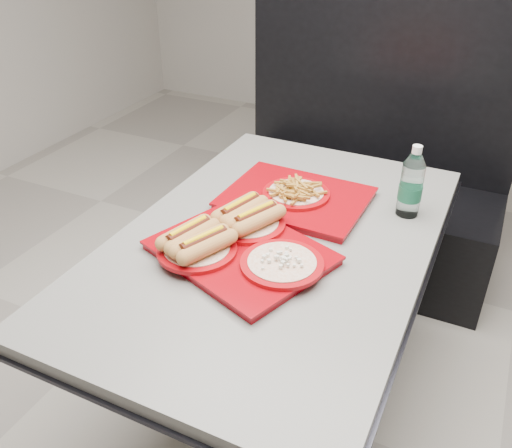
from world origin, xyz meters
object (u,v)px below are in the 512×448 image
at_px(diner_table, 274,280).
at_px(tray_far, 296,195).
at_px(booth_bench, 363,187).
at_px(tray_near, 237,242).
at_px(water_bottle, 411,185).

xyz_separation_m(diner_table, tray_far, (-0.02, 0.23, 0.19)).
distance_m(booth_bench, tray_near, 1.28).
distance_m(tray_near, tray_far, 0.36).
bearing_deg(diner_table, tray_far, 96.03).
bearing_deg(tray_near, booth_bench, 86.98).
xyz_separation_m(tray_far, water_bottle, (0.36, 0.08, 0.08)).
height_order(tray_far, water_bottle, water_bottle).
distance_m(diner_table, booth_bench, 1.11).
distance_m(diner_table, tray_far, 0.30).
bearing_deg(diner_table, booth_bench, 90.00).
height_order(booth_bench, tray_far, booth_bench).
bearing_deg(booth_bench, water_bottle, -66.95).
height_order(tray_near, water_bottle, water_bottle).
xyz_separation_m(booth_bench, tray_near, (-0.06, -1.22, 0.39)).
bearing_deg(water_bottle, tray_near, -131.96).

